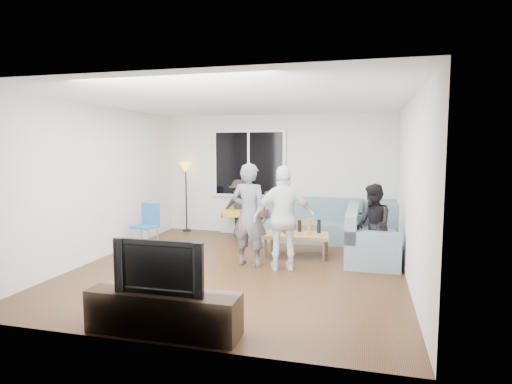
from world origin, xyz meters
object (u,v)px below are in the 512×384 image
(sofa_back_section, at_px, (304,220))
(sofa_right_section, at_px, (372,233))
(television, at_px, (162,265))
(floor_lamp, at_px, (186,197))
(spectator_right, at_px, (373,226))
(player_left, at_px, (249,215))
(coffee_table, at_px, (297,245))
(side_chair, at_px, (145,227))
(tv_console, at_px, (164,312))
(player_right, at_px, (284,218))
(spectator_back, at_px, (239,208))

(sofa_back_section, relative_size, sofa_right_section, 1.15)
(television, bearing_deg, floor_lamp, 111.33)
(sofa_right_section, relative_size, spectator_right, 1.50)
(sofa_back_section, bearing_deg, player_left, -105.66)
(coffee_table, bearing_deg, sofa_right_section, 12.48)
(sofa_back_section, xyz_separation_m, coffee_table, (0.05, -1.33, -0.22))
(side_chair, xyz_separation_m, tv_console, (1.98, -3.17, -0.21))
(player_left, distance_m, television, 2.67)
(sofa_back_section, xyz_separation_m, player_left, (-0.59, -2.10, 0.40))
(player_right, bearing_deg, sofa_back_section, -105.44)
(spectator_right, distance_m, tv_console, 3.73)
(sofa_back_section, distance_m, player_left, 2.22)
(side_chair, xyz_separation_m, spectator_right, (4.07, -0.12, 0.24))
(sofa_right_section, height_order, television, television)
(sofa_back_section, bearing_deg, television, -99.10)
(coffee_table, height_order, player_right, player_right)
(player_right, bearing_deg, side_chair, -28.02)
(tv_console, bearing_deg, television, 180.00)
(side_chair, height_order, player_left, player_left)
(side_chair, distance_m, spectator_right, 4.08)
(player_left, distance_m, spectator_right, 1.96)
(sofa_right_section, height_order, coffee_table, sofa_right_section)
(player_right, relative_size, spectator_right, 1.22)
(sofa_back_section, bearing_deg, sofa_right_section, -38.19)
(sofa_back_section, distance_m, spectator_back, 1.42)
(spectator_back, bearing_deg, television, -86.70)
(player_right, bearing_deg, sofa_right_section, -154.13)
(tv_console, bearing_deg, spectator_back, 97.63)
(tv_console, bearing_deg, spectator_right, 55.61)
(player_left, xyz_separation_m, tv_console, (-0.17, -2.67, -0.61))
(tv_console, relative_size, television, 1.67)
(sofa_back_section, distance_m, side_chair, 3.17)
(spectator_back, bearing_deg, player_right, -62.25)
(sofa_right_section, xyz_separation_m, spectator_back, (-2.73, 1.07, 0.19))
(player_left, relative_size, spectator_back, 1.36)
(player_left, relative_size, spectator_right, 1.24)
(player_right, bearing_deg, spectator_back, -73.30)
(sofa_back_section, relative_size, spectator_back, 1.88)
(player_right, distance_m, spectator_right, 1.43)
(coffee_table, bearing_deg, spectator_right, -16.90)
(coffee_table, distance_m, spectator_right, 1.41)
(spectator_back, bearing_deg, sofa_right_section, -25.78)
(sofa_right_section, xyz_separation_m, spectator_right, (0.00, -0.67, 0.24))
(side_chair, xyz_separation_m, player_left, (2.15, -0.51, 0.40))
(spectator_right, bearing_deg, floor_lamp, -131.84)
(spectator_right, height_order, television, spectator_right)
(sofa_back_section, relative_size, television, 2.40)
(coffee_table, relative_size, side_chair, 1.28)
(sofa_back_section, xyz_separation_m, spectator_right, (1.33, -1.71, 0.24))
(coffee_table, relative_size, tv_console, 0.69)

